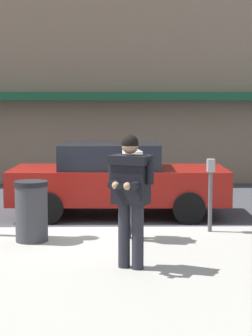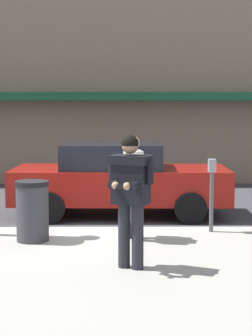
{
  "view_description": "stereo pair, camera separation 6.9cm",
  "coord_description": "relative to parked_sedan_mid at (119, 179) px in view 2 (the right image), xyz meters",
  "views": [
    {
      "loc": [
        0.68,
        -10.18,
        2.31
      ],
      "look_at": [
        0.82,
        -2.71,
        1.49
      ],
      "focal_mm": 60.0,
      "sensor_mm": 36.0,
      "label": 1
    },
    {
      "loc": [
        0.75,
        -10.18,
        2.31
      ],
      "look_at": [
        0.82,
        -2.71,
        1.49
      ],
      "focal_mm": 60.0,
      "sensor_mm": 36.0,
      "label": 2
    }
  ],
  "objects": [
    {
      "name": "ground_plane",
      "position": [
        -0.71,
        -1.59,
        -0.79
      ],
      "size": [
        80.0,
        80.0,
        0.0
      ],
      "primitive_type": "plane",
      "color": "#3D3D42"
    },
    {
      "name": "storefront_facade",
      "position": [
        0.29,
        6.9,
        4.41
      ],
      "size": [
        28.0,
        4.7,
        10.43
      ],
      "color": "#84705B",
      "rests_on": "ground"
    },
    {
      "name": "sidewalk",
      "position": [
        0.29,
        -4.44,
        -0.72
      ],
      "size": [
        32.0,
        5.3,
        0.14
      ],
      "primitive_type": "cube",
      "color": "#99968E",
      "rests_on": "ground"
    },
    {
      "name": "trash_bin",
      "position": [
        -1.38,
        -2.83,
        -0.16
      ],
      "size": [
        0.55,
        0.55,
        0.98
      ],
      "color": "#38383D",
      "rests_on": "sidewalk"
    },
    {
      "name": "man_texting_on_phone",
      "position": [
        0.17,
        -4.4,
        0.46
      ],
      "size": [
        0.62,
        0.65,
        1.81
      ],
      "color": "#23232B",
      "rests_on": "sidewalk"
    },
    {
      "name": "curb_paint_line",
      "position": [
        0.29,
        -1.54,
        -0.79
      ],
      "size": [
        28.0,
        0.12,
        0.01
      ],
      "primitive_type": "cube",
      "color": "silver",
      "rests_on": "ground"
    },
    {
      "name": "pedestrian_in_light_coat",
      "position": [
        0.25,
        -2.73,
        0.32
      ],
      "size": [
        0.36,
        0.6,
        1.7
      ],
      "color": "#33333D",
      "rests_on": "sidewalk"
    },
    {
      "name": "parked_sedan_mid",
      "position": [
        0.0,
        0.0,
        0.0
      ],
      "size": [
        4.53,
        2.0,
        1.54
      ],
      "color": "maroon",
      "rests_on": "ground"
    },
    {
      "name": "parking_meter",
      "position": [
        1.62,
        -2.19,
        0.18
      ],
      "size": [
        0.12,
        0.18,
        1.27
      ],
      "color": "#4C4C51",
      "rests_on": "sidewalk"
    }
  ]
}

